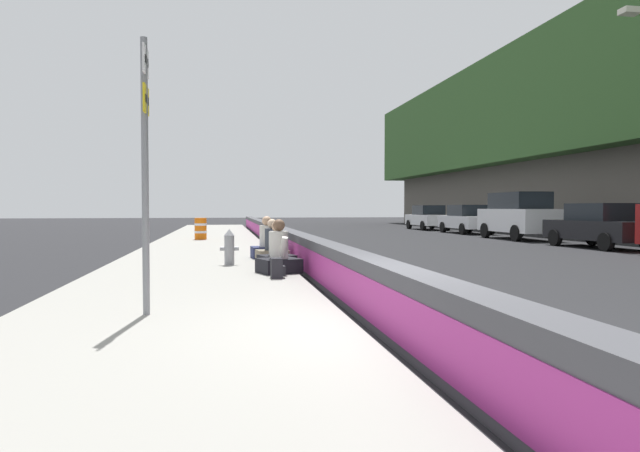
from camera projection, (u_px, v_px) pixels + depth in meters
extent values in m
plane|color=#232326|center=(399.00, 339.00, 6.53)|extent=(160.00, 160.00, 0.00)
cube|color=gray|center=(166.00, 342.00, 6.07)|extent=(80.00, 4.40, 0.14)
cube|color=#47474C|center=(399.00, 303.00, 6.52)|extent=(76.00, 0.44, 0.85)
cube|color=#B2338C|center=(380.00, 307.00, 6.48)|extent=(74.48, 0.01, 0.54)
cylinder|color=gray|center=(145.00, 177.00, 7.22)|extent=(0.09, 0.09, 3.60)
cube|color=white|center=(146.00, 61.00, 7.17)|extent=(0.44, 0.02, 0.36)
cube|color=black|center=(147.00, 61.00, 7.17)|extent=(0.30, 0.01, 0.10)
cube|color=yellow|center=(146.00, 100.00, 7.19)|extent=(0.44, 0.02, 0.36)
cube|color=black|center=(147.00, 100.00, 7.19)|extent=(0.30, 0.01, 0.10)
cylinder|color=gray|center=(229.00, 250.00, 13.61)|extent=(0.24, 0.24, 0.72)
cone|color=gray|center=(229.00, 232.00, 13.60)|extent=(0.26, 0.26, 0.16)
cylinder|color=gray|center=(236.00, 249.00, 13.64)|extent=(0.10, 0.12, 0.10)
cylinder|color=gray|center=(222.00, 249.00, 13.58)|extent=(0.10, 0.12, 0.10)
cube|color=black|center=(279.00, 266.00, 11.93)|extent=(0.93, 1.01, 0.31)
cylinder|color=beige|center=(279.00, 245.00, 11.91)|extent=(0.40, 0.40, 0.59)
sphere|color=brown|center=(279.00, 225.00, 11.90)|extent=(0.26, 0.26, 0.26)
cylinder|color=beige|center=(275.00, 247.00, 12.11)|extent=(0.33, 0.23, 0.52)
cylinder|color=beige|center=(283.00, 248.00, 11.73)|extent=(0.33, 0.23, 0.52)
cube|color=black|center=(277.00, 261.00, 13.03)|extent=(0.85, 0.93, 0.29)
cylinder|color=beige|center=(277.00, 243.00, 13.02)|extent=(0.37, 0.37, 0.55)
sphere|color=tan|center=(277.00, 226.00, 13.00)|extent=(0.24, 0.24, 0.24)
cylinder|color=beige|center=(274.00, 245.00, 13.20)|extent=(0.31, 0.20, 0.49)
cylinder|color=beige|center=(280.00, 246.00, 12.83)|extent=(0.31, 0.20, 0.49)
cube|color=#706651|center=(272.00, 256.00, 14.49)|extent=(0.76, 0.87, 0.30)
cylinder|color=#333842|center=(272.00, 239.00, 14.47)|extent=(0.38, 0.38, 0.56)
sphere|color=beige|center=(272.00, 224.00, 14.46)|extent=(0.25, 0.25, 0.25)
cylinder|color=#333842|center=(270.00, 241.00, 14.68)|extent=(0.30, 0.16, 0.49)
cylinder|color=#333842|center=(274.00, 242.00, 14.28)|extent=(0.30, 0.16, 0.49)
cube|color=#23284C|center=(267.00, 252.00, 15.52)|extent=(0.77, 0.88, 0.31)
cylinder|color=beige|center=(267.00, 236.00, 15.51)|extent=(0.40, 0.40, 0.59)
sphere|color=tan|center=(267.00, 221.00, 15.50)|extent=(0.26, 0.26, 0.26)
cylinder|color=beige|center=(266.00, 238.00, 15.72)|extent=(0.31, 0.16, 0.52)
cylinder|color=beige|center=(268.00, 239.00, 15.30)|extent=(0.31, 0.16, 0.52)
cube|color=#232328|center=(276.00, 268.00, 11.06)|extent=(0.32, 0.22, 0.40)
cube|color=#232328|center=(283.00, 271.00, 11.08)|extent=(0.22, 0.06, 0.20)
cylinder|color=orange|center=(201.00, 229.00, 24.45)|extent=(0.52, 0.52, 0.95)
cylinder|color=white|center=(201.00, 224.00, 24.44)|extent=(0.54, 0.54, 0.10)
cylinder|color=white|center=(201.00, 232.00, 24.45)|extent=(0.54, 0.54, 0.10)
cube|color=silver|center=(630.00, 11.00, 18.63)|extent=(0.44, 0.64, 0.20)
cube|color=black|center=(599.00, 230.00, 21.16)|extent=(4.56, 1.96, 0.72)
cube|color=black|center=(601.00, 212.00, 21.04)|extent=(2.26, 1.70, 0.66)
cylinder|color=black|center=(555.00, 238.00, 22.40)|extent=(0.67, 0.24, 0.66)
cylinder|color=black|center=(593.00, 237.00, 22.76)|extent=(0.67, 0.24, 0.66)
cylinder|color=black|center=(606.00, 242.00, 19.58)|extent=(0.67, 0.24, 0.66)
cube|color=silver|center=(518.00, 220.00, 26.90)|extent=(4.82, 1.98, 1.10)
cube|color=black|center=(519.00, 201.00, 26.77)|extent=(3.12, 1.77, 0.80)
cylinder|color=black|center=(485.00, 230.00, 28.28)|extent=(0.76, 0.23, 0.76)
cylinder|color=black|center=(519.00, 230.00, 28.58)|extent=(0.76, 0.23, 0.76)
cylinder|color=black|center=(516.00, 233.00, 25.25)|extent=(0.76, 0.23, 0.76)
cylinder|color=black|center=(553.00, 233.00, 25.55)|extent=(0.76, 0.23, 0.76)
cube|color=silver|center=(466.00, 222.00, 33.15)|extent=(4.50, 1.80, 0.72)
cube|color=black|center=(467.00, 210.00, 33.03)|extent=(2.20, 1.62, 0.66)
cylinder|color=black|center=(443.00, 227.00, 34.43)|extent=(0.66, 0.22, 0.66)
cylinder|color=black|center=(469.00, 227.00, 34.73)|extent=(0.66, 0.22, 0.66)
cylinder|color=black|center=(463.00, 229.00, 31.59)|extent=(0.66, 0.22, 0.66)
cylinder|color=black|center=(491.00, 229.00, 31.89)|extent=(0.66, 0.22, 0.66)
cube|color=silver|center=(428.00, 220.00, 38.86)|extent=(4.51, 1.82, 0.72)
cube|color=black|center=(428.00, 210.00, 38.73)|extent=(2.21, 1.63, 0.66)
cylinder|color=black|center=(409.00, 224.00, 40.14)|extent=(0.66, 0.22, 0.66)
cylinder|color=black|center=(432.00, 224.00, 40.43)|extent=(0.66, 0.22, 0.66)
cylinder|color=black|center=(423.00, 226.00, 37.30)|extent=(0.66, 0.22, 0.66)
cylinder|color=black|center=(447.00, 226.00, 37.60)|extent=(0.66, 0.22, 0.66)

